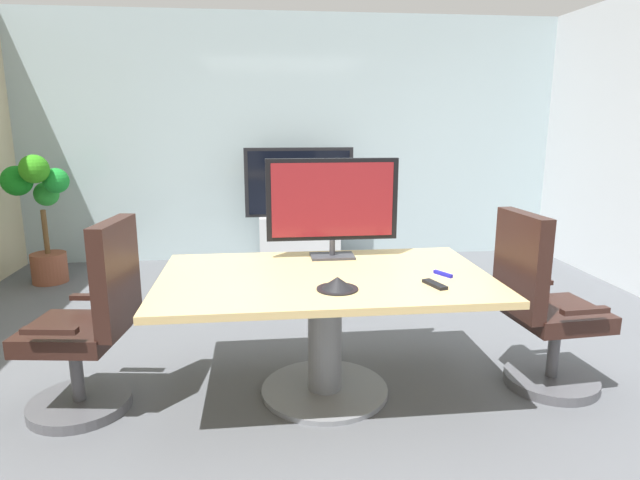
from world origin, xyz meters
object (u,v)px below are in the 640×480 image
office_chair_right (543,316)px  conference_phone (337,284)px  tv_monitor (332,202)px  potted_plant (40,209)px  remote_control (435,284)px  office_chair_left (90,334)px  conference_table (325,306)px  wall_display_unit (299,225)px

office_chair_right → conference_phone: office_chair_right is taller
office_chair_right → tv_monitor: size_ratio=1.30×
potted_plant → remote_control: (3.08, -2.84, -0.00)m
tv_monitor → office_chair_left: bearing=-162.2°
office_chair_left → remote_control: bearing=90.8°
office_chair_right → remote_control: bearing=100.7°
conference_table → potted_plant: bearing=134.5°
wall_display_unit → conference_phone: bearing=-90.8°
office_chair_left → wall_display_unit: 3.35m
office_chair_left → office_chair_right: 2.62m
office_chair_right → conference_table: bearing=82.5°
potted_plant → conference_phone: size_ratio=5.85×
wall_display_unit → remote_control: wall_display_unit is taller
tv_monitor → remote_control: (0.46, -0.68, -0.35)m
wall_display_unit → potted_plant: wall_display_unit is taller
office_chair_left → tv_monitor: tv_monitor is taller
tv_monitor → remote_control: size_ratio=4.94×
office_chair_left → tv_monitor: bearing=115.5°
conference_phone → remote_control: conference_phone is taller
remote_control → office_chair_right: bearing=-2.2°
tv_monitor → wall_display_unit: size_ratio=0.64×
wall_display_unit → office_chair_left: bearing=-114.5°
conference_table → tv_monitor: 0.69m
office_chair_right → wall_display_unit: bearing=17.6°
office_chair_left → remote_control: 1.91m
conference_table → potted_plant: 3.60m
office_chair_left → wall_display_unit: (1.39, 3.05, -0.01)m
office_chair_left → remote_control: size_ratio=6.41×
conference_table → office_chair_left: size_ratio=1.73×
wall_display_unit → remote_control: bearing=-81.6°
remote_control → wall_display_unit: bearing=81.2°
conference_table → office_chair_left: 1.31m
wall_display_unit → potted_plant: (-2.60, -0.43, 0.31)m
office_chair_left → tv_monitor: (1.41, 0.45, 0.64)m
potted_plant → office_chair_left: bearing=-65.1°
office_chair_left → tv_monitor: size_ratio=1.30×
conference_table → conference_phone: size_ratio=8.58×
conference_table → wall_display_unit: size_ratio=1.44×
tv_monitor → potted_plant: tv_monitor is taller
conference_phone → remote_control: (0.53, 0.00, -0.02)m
conference_phone → office_chair_left: bearing=170.3°
potted_plant → conference_phone: (2.55, -2.84, 0.02)m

